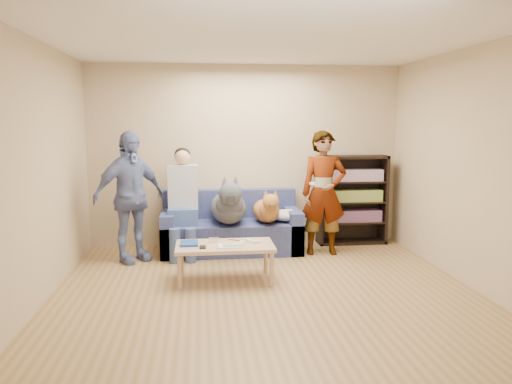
{
  "coord_description": "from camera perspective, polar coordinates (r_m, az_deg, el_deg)",
  "views": [
    {
      "loc": [
        -0.67,
        -4.72,
        1.8
      ],
      "look_at": [
        0.0,
        1.2,
        0.95
      ],
      "focal_mm": 35.0,
      "sensor_mm": 36.0,
      "label": 1
    }
  ],
  "objects": [
    {
      "name": "ground",
      "position": [
        5.1,
        1.56,
        -12.58
      ],
      "size": [
        5.0,
        5.0,
        0.0
      ],
      "primitive_type": "plane",
      "color": "olive",
      "rests_on": "ground"
    },
    {
      "name": "ceiling",
      "position": [
        4.83,
        1.69,
        17.64
      ],
      "size": [
        5.0,
        5.0,
        0.0
      ],
      "primitive_type": "plane",
      "rotation": [
        3.14,
        0.0,
        0.0
      ],
      "color": "white",
      "rests_on": "ground"
    },
    {
      "name": "wall_back",
      "position": [
        7.27,
        -1.16,
        4.18
      ],
      "size": [
        4.5,
        0.0,
        4.5
      ],
      "primitive_type": "plane",
      "rotation": [
        1.57,
        0.0,
        0.0
      ],
      "color": "tan",
      "rests_on": "ground"
    },
    {
      "name": "wall_front",
      "position": [
        2.37,
        10.19,
        -4.24
      ],
      "size": [
        4.5,
        0.0,
        4.5
      ],
      "primitive_type": "plane",
      "rotation": [
        -1.57,
        0.0,
        0.0
      ],
      "color": "tan",
      "rests_on": "ground"
    },
    {
      "name": "wall_left",
      "position": [
        5.0,
        -24.84,
        1.62
      ],
      "size": [
        0.0,
        5.0,
        5.0
      ],
      "primitive_type": "plane",
      "rotation": [
        1.57,
        0.0,
        1.57
      ],
      "color": "tan",
      "rests_on": "ground"
    },
    {
      "name": "wall_right",
      "position": [
        5.57,
        25.2,
        2.19
      ],
      "size": [
        0.0,
        5.0,
        5.0
      ],
      "primitive_type": "plane",
      "rotation": [
        1.57,
        0.0,
        -1.57
      ],
      "color": "tan",
      "rests_on": "ground"
    },
    {
      "name": "blanket",
      "position": [
        6.91,
        3.53,
        -2.66
      ],
      "size": [
        0.45,
        0.38,
        0.16
      ],
      "primitive_type": "ellipsoid",
      "color": "silver",
      "rests_on": "sofa"
    },
    {
      "name": "person_standing_right",
      "position": [
        6.78,
        7.73,
        -0.11
      ],
      "size": [
        0.63,
        0.44,
        1.67
      ],
      "primitive_type": "imported",
      "rotation": [
        0.0,
        0.0,
        -0.06
      ],
      "color": "gray",
      "rests_on": "ground"
    },
    {
      "name": "person_standing_left",
      "position": [
        6.56,
        -14.24,
        -0.53
      ],
      "size": [
        1.03,
        0.92,
        1.68
      ],
      "primitive_type": "imported",
      "rotation": [
        0.0,
        0.0,
        0.65
      ],
      "color": "#6E7CB0",
      "rests_on": "ground"
    },
    {
      "name": "held_controller",
      "position": [
        6.52,
        6.49,
        0.96
      ],
      "size": [
        0.07,
        0.12,
        0.03
      ],
      "primitive_type": "cube",
      "rotation": [
        0.0,
        0.0,
        0.29
      ],
      "color": "white",
      "rests_on": "person_standing_right"
    },
    {
      "name": "notebook_blue",
      "position": [
        5.71,
        -7.64,
        -5.82
      ],
      "size": [
        0.2,
        0.26,
        0.03
      ],
      "primitive_type": "cube",
      "color": "navy",
      "rests_on": "coffee_table"
    },
    {
      "name": "papers",
      "position": [
        5.57,
        -3.01,
        -6.16
      ],
      "size": [
        0.26,
        0.2,
        0.02
      ],
      "primitive_type": "cube",
      "color": "white",
      "rests_on": "coffee_table"
    },
    {
      "name": "magazine",
      "position": [
        5.59,
        -2.72,
        -5.97
      ],
      "size": [
        0.22,
        0.17,
        0.01
      ],
      "primitive_type": "cube",
      "color": "#ADA68A",
      "rests_on": "coffee_table"
    },
    {
      "name": "camera_silver",
      "position": [
        5.77,
        -4.84,
        -5.49
      ],
      "size": [
        0.11,
        0.06,
        0.05
      ],
      "primitive_type": "cube",
      "color": "silver",
      "rests_on": "coffee_table"
    },
    {
      "name": "controller_a",
      "position": [
        5.78,
        -0.85,
        -5.54
      ],
      "size": [
        0.04,
        0.13,
        0.03
      ],
      "primitive_type": "cube",
      "color": "silver",
      "rests_on": "coffee_table"
    },
    {
      "name": "controller_b",
      "position": [
        5.71,
        0.04,
        -5.71
      ],
      "size": [
        0.09,
        0.06,
        0.03
      ],
      "primitive_type": "cube",
      "color": "silver",
      "rests_on": "coffee_table"
    },
    {
      "name": "headphone_cup_a",
      "position": [
        5.66,
        -1.54,
        -5.9
      ],
      "size": [
        0.07,
        0.07,
        0.02
      ],
      "primitive_type": "cylinder",
      "color": "white",
      "rests_on": "coffee_table"
    },
    {
      "name": "headphone_cup_b",
      "position": [
        5.73,
        -1.61,
        -5.71
      ],
      "size": [
        0.07,
        0.07,
        0.02
      ],
      "primitive_type": "cylinder",
      "color": "silver",
      "rests_on": "coffee_table"
    },
    {
      "name": "pen_orange",
      "position": [
        5.51,
        -3.7,
        -6.36
      ],
      "size": [
        0.13,
        0.06,
        0.01
      ],
      "primitive_type": "cylinder",
      "rotation": [
        0.0,
        1.57,
        0.35
      ],
      "color": "#C26E1B",
      "rests_on": "coffee_table"
    },
    {
      "name": "pen_black",
      "position": [
        5.85,
        -2.49,
        -5.5
      ],
      "size": [
        0.13,
        0.08,
        0.01
      ],
      "primitive_type": "cylinder",
      "rotation": [
        0.0,
        1.57,
        -0.52
      ],
      "color": "black",
      "rests_on": "coffee_table"
    },
    {
      "name": "wallet",
      "position": [
        5.54,
        -6.11,
        -6.27
      ],
      "size": [
        0.07,
        0.12,
        0.02
      ],
      "primitive_type": "cube",
      "color": "black",
      "rests_on": "coffee_table"
    },
    {
      "name": "sofa",
      "position": [
        7.0,
        -2.87,
        -4.43
      ],
      "size": [
        1.9,
        0.85,
        0.82
      ],
      "color": "#515B93",
      "rests_on": "ground"
    },
    {
      "name": "person_seated",
      "position": [
        6.77,
        -8.35,
        -0.69
      ],
      "size": [
        0.4,
        0.73,
        1.47
      ],
      "color": "#46649A",
      "rests_on": "sofa"
    },
    {
      "name": "dog_gray",
      "position": [
        6.7,
        -3.15,
        -1.57
      ],
      "size": [
        0.48,
        1.28,
        0.7
      ],
      "color": "#46494F",
      "rests_on": "sofa"
    },
    {
      "name": "dog_tan",
      "position": [
        6.77,
        1.26,
        -2.03
      ],
      "size": [
        0.35,
        1.14,
        0.51
      ],
      "color": "#A95F33",
      "rests_on": "sofa"
    },
    {
      "name": "coffee_table",
      "position": [
        5.68,
        -3.58,
        -6.45
      ],
      "size": [
        1.1,
        0.6,
        0.42
      ],
      "color": "tan",
      "rests_on": "ground"
    },
    {
      "name": "bookshelf",
      "position": [
        7.48,
        10.89,
        -0.64
      ],
      "size": [
        1.0,
        0.34,
        1.3
      ],
      "color": "black",
      "rests_on": "ground"
    }
  ]
}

